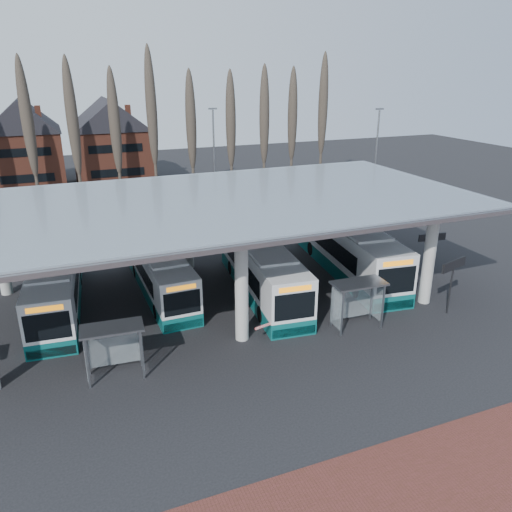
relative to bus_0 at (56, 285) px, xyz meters
name	(u,v)px	position (x,y,z in m)	size (l,w,h in m)	color
ground	(260,362)	(8.97, -10.02, -1.51)	(140.00, 140.00, 0.00)	black
station_canopy	(209,210)	(8.97, -2.02, 4.17)	(32.00, 16.00, 6.34)	#BBBBB6
poplar_row	(135,119)	(8.97, 22.98, 7.26)	(45.10, 1.10, 14.50)	#473D33
lamp_post_b	(214,161)	(14.97, 15.98, 3.82)	(0.80, 0.16, 10.17)	slate
lamp_post_c	(375,161)	(28.97, 9.98, 3.82)	(0.80, 0.16, 10.17)	slate
bus_0	(56,285)	(0.00, 0.00, 0.00)	(3.41, 11.70, 3.21)	white
bus_1	(160,272)	(6.20, -0.01, -0.09)	(2.50, 10.90, 3.02)	white
bus_2	(261,269)	(12.22, -2.40, 0.07)	(3.80, 12.27, 3.35)	white
bus_3	(348,248)	(19.22, -1.38, 0.19)	(4.32, 13.23, 3.61)	white
shelter_1	(113,339)	(2.31, -8.47, 0.39)	(2.90, 1.60, 2.61)	gray
shelter_2	(357,294)	(15.32, -8.56, 0.47)	(2.99, 1.60, 2.72)	gray
info_sign_0	(453,269)	(21.25, -9.25, 1.30)	(2.19, 0.77, 3.35)	black
info_sign_1	(432,240)	(24.13, -4.09, 1.02)	(2.02, 0.39, 3.02)	black
barrier	(271,324)	(10.44, -8.02, -0.66)	(2.15, 0.85, 1.09)	black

